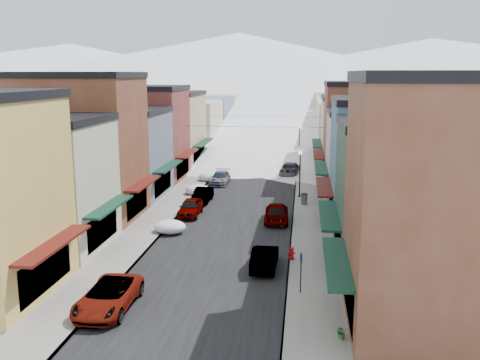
% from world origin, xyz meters
% --- Properties ---
extents(ground, '(600.00, 600.00, 0.00)m').
position_xyz_m(ground, '(0.00, 0.00, 0.00)').
color(ground, gray).
rests_on(ground, ground).
extents(road, '(10.00, 160.00, 0.01)m').
position_xyz_m(road, '(0.00, 60.00, 0.01)').
color(road, black).
rests_on(road, ground).
extents(sidewalk_left, '(3.20, 160.00, 0.15)m').
position_xyz_m(sidewalk_left, '(-6.60, 60.00, 0.07)').
color(sidewalk_left, gray).
rests_on(sidewalk_left, ground).
extents(sidewalk_right, '(3.20, 160.00, 0.15)m').
position_xyz_m(sidewalk_right, '(6.60, 60.00, 0.07)').
color(sidewalk_right, gray).
rests_on(sidewalk_right, ground).
extents(curb_left, '(0.10, 160.00, 0.15)m').
position_xyz_m(curb_left, '(-5.05, 60.00, 0.07)').
color(curb_left, slate).
rests_on(curb_left, ground).
extents(curb_right, '(0.10, 160.00, 0.15)m').
position_xyz_m(curb_right, '(5.05, 60.00, 0.07)').
color(curb_right, slate).
rests_on(curb_right, ground).
extents(bldg_l_cream, '(11.30, 8.20, 9.50)m').
position_xyz_m(bldg_l_cream, '(-13.19, 12.50, 4.76)').
color(bldg_l_cream, beige).
rests_on(bldg_l_cream, ground).
extents(bldg_l_brick_near, '(12.30, 8.20, 12.50)m').
position_xyz_m(bldg_l_brick_near, '(-13.69, 20.50, 6.26)').
color(bldg_l_brick_near, brown).
rests_on(bldg_l_brick_near, ground).
extents(bldg_l_grayblue, '(11.30, 9.20, 9.00)m').
position_xyz_m(bldg_l_grayblue, '(-13.19, 29.00, 4.51)').
color(bldg_l_grayblue, slate).
rests_on(bldg_l_grayblue, ground).
extents(bldg_l_brick_far, '(13.30, 9.20, 11.00)m').
position_xyz_m(bldg_l_brick_far, '(-14.19, 38.00, 5.51)').
color(bldg_l_brick_far, maroon).
rests_on(bldg_l_brick_far, ground).
extents(bldg_l_tan, '(11.30, 11.20, 10.00)m').
position_xyz_m(bldg_l_tan, '(-13.19, 48.00, 5.01)').
color(bldg_l_tan, tan).
rests_on(bldg_l_tan, ground).
extents(bldg_r_brick_near, '(12.30, 9.20, 12.50)m').
position_xyz_m(bldg_r_brick_near, '(13.69, 3.00, 6.26)').
color(bldg_r_brick_near, brown).
rests_on(bldg_r_brick_near, ground).
extents(bldg_r_green, '(11.30, 9.20, 9.50)m').
position_xyz_m(bldg_r_green, '(13.19, 12.00, 4.76)').
color(bldg_r_green, '#1E3F2C').
rests_on(bldg_r_green, ground).
extents(bldg_r_blue, '(11.30, 9.20, 10.50)m').
position_xyz_m(bldg_r_blue, '(13.19, 21.00, 5.26)').
color(bldg_r_blue, '#3C6689').
rests_on(bldg_r_blue, ground).
extents(bldg_r_cream, '(12.30, 9.20, 9.00)m').
position_xyz_m(bldg_r_cream, '(13.69, 30.00, 4.51)').
color(bldg_r_cream, beige).
rests_on(bldg_r_cream, ground).
extents(bldg_r_brick_far, '(13.30, 9.20, 11.50)m').
position_xyz_m(bldg_r_brick_far, '(14.19, 39.00, 5.76)').
color(bldg_r_brick_far, brown).
rests_on(bldg_r_brick_far, ground).
extents(bldg_r_tan, '(11.30, 11.20, 9.50)m').
position_xyz_m(bldg_r_tan, '(13.19, 49.00, 4.76)').
color(bldg_r_tan, tan).
rests_on(bldg_r_tan, ground).
extents(distant_blocks, '(34.00, 55.00, 8.00)m').
position_xyz_m(distant_blocks, '(0.00, 83.00, 4.00)').
color(distant_blocks, gray).
rests_on(distant_blocks, ground).
extents(mountain_ridge, '(670.00, 340.00, 34.00)m').
position_xyz_m(mountain_ridge, '(-19.47, 277.18, 14.36)').
color(mountain_ridge, silver).
rests_on(mountain_ridge, ground).
extents(overhead_cables, '(16.40, 15.04, 0.04)m').
position_xyz_m(overhead_cables, '(0.00, 47.50, 6.20)').
color(overhead_cables, black).
rests_on(overhead_cables, ground).
extents(car_white_suv, '(2.55, 5.47, 1.52)m').
position_xyz_m(car_white_suv, '(-4.30, 3.00, 0.76)').
color(car_white_suv, silver).
rests_on(car_white_suv, ground).
extents(car_silver_sedan, '(1.81, 4.43, 1.51)m').
position_xyz_m(car_silver_sedan, '(-3.98, 22.33, 0.75)').
color(car_silver_sedan, gray).
rests_on(car_silver_sedan, ground).
extents(car_dark_hatch, '(1.58, 4.29, 1.40)m').
position_xyz_m(car_dark_hatch, '(-3.85, 27.41, 0.70)').
color(car_dark_hatch, black).
rests_on(car_dark_hatch, ground).
extents(car_silver_wagon, '(2.02, 4.87, 1.41)m').
position_xyz_m(car_silver_wagon, '(-3.50, 36.36, 0.70)').
color(car_silver_wagon, '#94989B').
rests_on(car_silver_wagon, ground).
extents(car_green_sedan, '(1.62, 4.46, 1.46)m').
position_xyz_m(car_green_sedan, '(3.50, 10.16, 0.73)').
color(car_green_sedan, black).
rests_on(car_green_sedan, ground).
extents(car_gray_suv, '(2.17, 5.04, 1.69)m').
position_xyz_m(car_gray_suv, '(3.68, 21.32, 0.85)').
color(car_gray_suv, '#9CA0A5').
rests_on(car_gray_suv, ground).
extents(car_black_sedan, '(2.86, 5.77, 1.61)m').
position_xyz_m(car_black_sedan, '(4.30, 42.71, 0.81)').
color(car_black_sedan, black).
rests_on(car_black_sedan, ground).
extents(car_lane_silver, '(2.17, 5.00, 1.68)m').
position_xyz_m(car_lane_silver, '(-2.20, 50.67, 0.84)').
color(car_lane_silver, '#ACAEB5').
rests_on(car_lane_silver, ground).
extents(car_lane_white, '(2.87, 6.16, 1.70)m').
position_xyz_m(car_lane_white, '(2.20, 71.93, 0.85)').
color(car_lane_white, white).
rests_on(car_lane_white, ground).
extents(fire_hydrant, '(0.50, 0.38, 0.86)m').
position_xyz_m(fire_hydrant, '(5.20, 11.65, 0.54)').
color(fire_hydrant, red).
rests_on(fire_hydrant, sidewalk_right).
extents(parking_sign, '(0.13, 0.31, 2.37)m').
position_xyz_m(parking_sign, '(5.84, 6.12, 1.54)').
color(parking_sign, black).
rests_on(parking_sign, sidewalk_right).
extents(trash_can, '(0.64, 0.64, 1.08)m').
position_xyz_m(trash_can, '(6.01, 27.08, 0.70)').
color(trash_can, '#585A5D').
rests_on(trash_can, sidewalk_right).
extents(streetlamp_near, '(0.39, 0.39, 4.66)m').
position_xyz_m(streetlamp_near, '(5.53, 30.37, 3.09)').
color(streetlamp_near, black).
rests_on(streetlamp_near, sidewalk_right).
extents(streetlamp_far, '(0.40, 0.40, 4.85)m').
position_xyz_m(streetlamp_far, '(5.20, 55.00, 3.21)').
color(streetlamp_far, black).
rests_on(streetlamp_far, sidewalk_right).
extents(planter_near, '(0.61, 0.55, 0.60)m').
position_xyz_m(planter_near, '(7.80, 1.00, 0.45)').
color(planter_near, '#2F6933').
rests_on(planter_near, sidewalk_right).
extents(planter_far, '(0.52, 0.52, 0.69)m').
position_xyz_m(planter_far, '(7.61, 9.37, 0.49)').
color(planter_far, '#2E662F').
rests_on(planter_far, sidewalk_right).
extents(snow_pile_near, '(2.50, 2.74, 1.06)m').
position_xyz_m(snow_pile_near, '(-4.43, 17.01, 0.51)').
color(snow_pile_near, white).
rests_on(snow_pile_near, ground).
extents(snow_pile_mid, '(2.62, 2.81, 1.11)m').
position_xyz_m(snow_pile_mid, '(-4.88, 30.45, 0.53)').
color(snow_pile_mid, white).
rests_on(snow_pile_mid, ground).
extents(snow_pile_far, '(2.64, 2.83, 1.12)m').
position_xyz_m(snow_pile_far, '(-4.88, 37.54, 0.53)').
color(snow_pile_far, white).
rests_on(snow_pile_far, ground).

